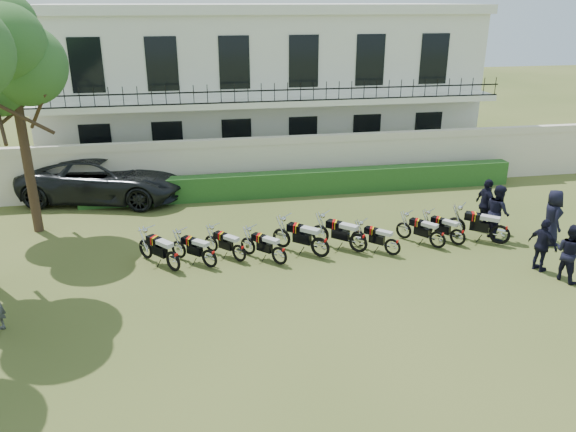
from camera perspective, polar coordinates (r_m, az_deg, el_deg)
name	(u,v)px	position (r m, az deg, el deg)	size (l,w,h in m)	color
ground	(322,273)	(16.75, 3.44, -5.83)	(100.00, 100.00, 0.00)	#3F4C1E
perimeter_wall	(278,163)	(23.66, -1.07, 5.39)	(30.00, 0.35, 2.30)	beige
hedge	(305,183)	(23.28, 1.69, 3.40)	(18.00, 0.60, 1.00)	#234719
building	(258,82)	(28.94, -3.08, 13.39)	(20.40, 9.60, 7.40)	silver
tree_west_near	(11,57)	(20.26, -26.35, 14.24)	(3.40, 3.20, 7.90)	#473323
motorcycle_0	(173,256)	(16.95, -11.62, -4.05)	(1.32, 1.60, 1.08)	black
motorcycle_1	(209,254)	(17.00, -8.00, -3.87)	(1.39, 1.30, 0.99)	black
motorcycle_2	(239,249)	(17.29, -5.00, -3.36)	(1.24, 1.34, 0.95)	black
motorcycle_3	(279,251)	(17.03, -0.89, -3.62)	(1.31, 1.36, 0.98)	black
motorcycle_4	(320,242)	(17.50, 3.31, -2.69)	(1.63, 1.45, 1.13)	black
motorcycle_5	(359,238)	(17.94, 7.18, -2.26)	(1.57, 1.43, 1.10)	black
motorcycle_6	(393,243)	(17.95, 10.60, -2.71)	(1.31, 1.26, 0.95)	black
motorcycle_7	(438,236)	(18.78, 14.99, -1.94)	(1.22, 1.45, 0.99)	black
motorcycle_8	(458,233)	(19.19, 16.90, -1.68)	(1.13, 1.45, 0.95)	black
motorcycle_9	(500,230)	(19.67, 20.78, -1.33)	(1.69, 1.43, 1.15)	black
suv	(104,178)	(23.72, -18.17, 3.66)	(2.97, 6.43, 1.79)	black
officer_1	(570,253)	(17.89, 26.69, -3.35)	(0.83, 0.65, 1.71)	black
officer_2	(542,245)	(18.18, 24.44, -2.74)	(0.95, 0.40, 1.63)	black
officer_3	(552,217)	(20.27, 25.25, -0.12)	(0.91, 0.59, 1.87)	black
officer_4	(498,212)	(20.08, 20.52, 0.40)	(0.91, 0.71, 1.87)	black
officer_5	(486,205)	(20.68, 19.47, 1.08)	(1.08, 0.45, 1.84)	black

